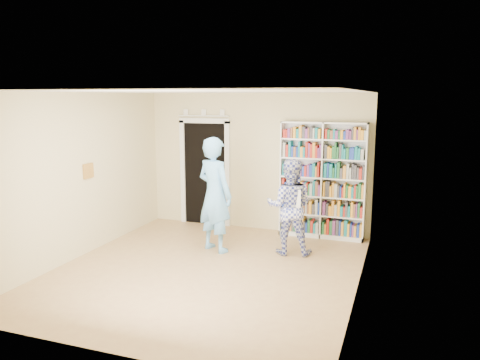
% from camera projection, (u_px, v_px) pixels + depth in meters
% --- Properties ---
extents(floor, '(5.00, 5.00, 0.00)m').
position_uv_depth(floor, '(207.00, 270.00, 7.17)').
color(floor, '#A67A50').
rests_on(floor, ground).
extents(ceiling, '(5.00, 5.00, 0.00)m').
position_uv_depth(ceiling, '(204.00, 92.00, 6.70)').
color(ceiling, white).
rests_on(ceiling, wall_back).
extents(wall_back, '(4.50, 0.00, 4.50)m').
position_uv_depth(wall_back, '(256.00, 162.00, 9.26)').
color(wall_back, beige).
rests_on(wall_back, floor).
extents(wall_left, '(0.00, 5.00, 5.00)m').
position_uv_depth(wall_left, '(80.00, 176.00, 7.68)').
color(wall_left, beige).
rests_on(wall_left, floor).
extents(wall_right, '(0.00, 5.00, 5.00)m').
position_uv_depth(wall_right, '(361.00, 194.00, 6.20)').
color(wall_right, beige).
rests_on(wall_right, floor).
extents(bookshelf, '(1.58, 0.30, 2.17)m').
position_uv_depth(bookshelf, '(323.00, 180.00, 8.71)').
color(bookshelf, white).
rests_on(bookshelf, floor).
extents(doorway, '(1.10, 0.08, 2.43)m').
position_uv_depth(doorway, '(205.00, 168.00, 9.63)').
color(doorway, black).
rests_on(doorway, floor).
extents(wall_art, '(0.03, 0.25, 0.25)m').
position_uv_depth(wall_art, '(88.00, 171.00, 7.85)').
color(wall_art, brown).
rests_on(wall_art, wall_left).
extents(man_blue, '(0.85, 0.72, 1.97)m').
position_uv_depth(man_blue, '(215.00, 195.00, 7.95)').
color(man_blue, '#69B0EA').
rests_on(man_blue, floor).
extents(man_plaid, '(0.87, 0.73, 1.62)m').
position_uv_depth(man_plaid, '(290.00, 207.00, 7.82)').
color(man_plaid, '#2F3992').
rests_on(man_plaid, floor).
extents(paper_sheet, '(0.21, 0.02, 0.30)m').
position_uv_depth(paper_sheet, '(294.00, 199.00, 7.58)').
color(paper_sheet, white).
rests_on(paper_sheet, man_plaid).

